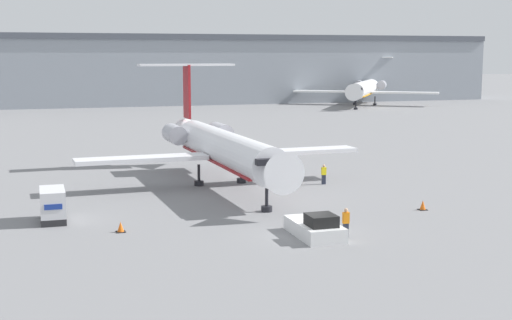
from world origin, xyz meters
TOP-DOWN VIEW (x-y plane):
  - ground_plane at (0.00, 0.00)m, footprint 600.00×600.00m
  - terminal_building at (0.00, 120.00)m, footprint 180.00×16.80m
  - airplane_main at (-0.59, 18.25)m, footprint 24.75×27.37m
  - pushback_tug at (0.53, -0.24)m, footprint 2.39×4.85m
  - luggage_cart at (-14.82, 8.76)m, footprint 1.62×3.36m
  - worker_near_tug at (2.26, -0.96)m, footprint 0.40×0.26m
  - worker_by_wing at (7.93, 16.14)m, footprint 0.40×0.24m
  - traffic_cone_left at (-10.82, 4.47)m, footprint 0.59×0.59m
  - traffic_cone_right at (10.82, 4.52)m, footprint 0.59×0.59m
  - airplane_parked_far_right at (53.37, 102.06)m, footprint 28.05×29.61m

SIDE VIEW (x-z plane):
  - ground_plane at x=0.00m, z-range 0.00..0.00m
  - traffic_cone_left at x=-10.82m, z-range -0.02..0.66m
  - traffic_cone_right at x=10.82m, z-range -0.02..0.69m
  - pushback_tug at x=0.53m, z-range -0.23..1.38m
  - worker_by_wing at x=7.93m, z-range 0.04..1.77m
  - worker_near_tug at x=2.26m, z-range 0.05..1.89m
  - luggage_cart at x=-14.82m, z-range 0.00..2.22m
  - airplane_main at x=-0.59m, z-range -1.73..8.46m
  - airplane_parked_far_right at x=53.37m, z-range -1.58..8.85m
  - terminal_building at x=0.00m, z-range 0.03..15.44m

